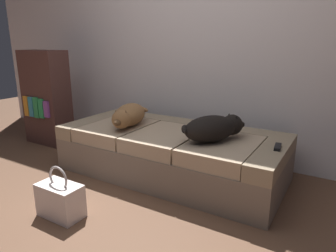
{
  "coord_description": "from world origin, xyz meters",
  "views": [
    {
      "loc": [
        1.34,
        -1.2,
        1.2
      ],
      "look_at": [
        0.0,
        1.04,
        0.47
      ],
      "focal_mm": 32.66,
      "sensor_mm": 36.0,
      "label": 1
    }
  ],
  "objects_px": {
    "bookshelf": "(46,98)",
    "couch": "(171,152)",
    "dog_dark": "(214,128)",
    "tv_remote": "(278,147)",
    "dog_tan": "(129,115)",
    "handbag": "(60,200)"
  },
  "relations": [
    {
      "from": "bookshelf",
      "to": "couch",
      "type": "bearing_deg",
      "value": -1.24
    },
    {
      "from": "dog_dark",
      "to": "tv_remote",
      "type": "bearing_deg",
      "value": 8.71
    },
    {
      "from": "dog_tan",
      "to": "tv_remote",
      "type": "height_order",
      "value": "dog_tan"
    },
    {
      "from": "dog_dark",
      "to": "handbag",
      "type": "xyz_separation_m",
      "value": [
        -0.74,
        -0.94,
        -0.4
      ]
    },
    {
      "from": "couch",
      "to": "dog_dark",
      "type": "bearing_deg",
      "value": -10.2
    },
    {
      "from": "dog_tan",
      "to": "tv_remote",
      "type": "xyz_separation_m",
      "value": [
        1.34,
        0.08,
        -0.09
      ]
    },
    {
      "from": "dog_tan",
      "to": "dog_dark",
      "type": "bearing_deg",
      "value": 0.34
    },
    {
      "from": "tv_remote",
      "to": "dog_dark",
      "type": "bearing_deg",
      "value": -178.31
    },
    {
      "from": "dog_dark",
      "to": "handbag",
      "type": "height_order",
      "value": "dog_dark"
    },
    {
      "from": "dog_dark",
      "to": "couch",
      "type": "bearing_deg",
      "value": 169.8
    },
    {
      "from": "dog_tan",
      "to": "bookshelf",
      "type": "xyz_separation_m",
      "value": [
        -1.33,
        0.12,
        0.02
      ]
    },
    {
      "from": "dog_tan",
      "to": "bookshelf",
      "type": "height_order",
      "value": "bookshelf"
    },
    {
      "from": "dog_tan",
      "to": "bookshelf",
      "type": "relative_size",
      "value": 0.53
    },
    {
      "from": "dog_dark",
      "to": "bookshelf",
      "type": "distance_m",
      "value": 2.19
    },
    {
      "from": "dog_dark",
      "to": "tv_remote",
      "type": "xyz_separation_m",
      "value": [
        0.48,
        0.07,
        -0.09
      ]
    },
    {
      "from": "tv_remote",
      "to": "bookshelf",
      "type": "height_order",
      "value": "bookshelf"
    },
    {
      "from": "couch",
      "to": "dog_dark",
      "type": "height_order",
      "value": "dog_dark"
    },
    {
      "from": "couch",
      "to": "tv_remote",
      "type": "bearing_deg",
      "value": -0.4
    },
    {
      "from": "dog_tan",
      "to": "bookshelf",
      "type": "distance_m",
      "value": 1.33
    },
    {
      "from": "dog_tan",
      "to": "bookshelf",
      "type": "bearing_deg",
      "value": 174.68
    },
    {
      "from": "dog_dark",
      "to": "tv_remote",
      "type": "height_order",
      "value": "dog_dark"
    },
    {
      "from": "dog_dark",
      "to": "dog_tan",
      "type": "bearing_deg",
      "value": -179.66
    }
  ]
}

